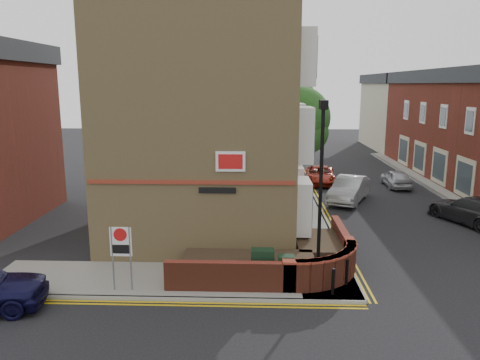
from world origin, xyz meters
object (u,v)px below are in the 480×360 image
at_px(lamppost, 320,194).
at_px(zone_sign, 121,247).
at_px(utility_cabinet_large, 263,266).
at_px(silver_car_near, 349,189).

relative_size(lamppost, zone_sign, 2.86).
height_order(utility_cabinet_large, zone_sign, zone_sign).
bearing_deg(zone_sign, utility_cabinet_large, 9.69).
xyz_separation_m(utility_cabinet_large, zone_sign, (-4.70, -0.80, 0.92)).
bearing_deg(lamppost, utility_cabinet_large, 176.99).
distance_m(lamppost, silver_car_near, 12.97).
relative_size(lamppost, utility_cabinet_large, 5.25).
relative_size(utility_cabinet_large, silver_car_near, 0.26).
bearing_deg(utility_cabinet_large, lamppost, -3.01).
height_order(lamppost, utility_cabinet_large, lamppost).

